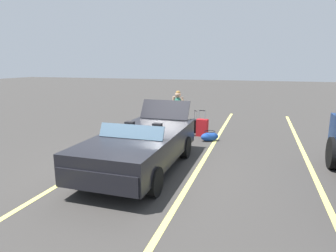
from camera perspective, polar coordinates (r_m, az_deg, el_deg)
The scene contains 10 objects.
ground_plane at distance 7.33m, azimuth -5.34°, elevation -8.53°, with size 80.00×80.00×0.00m, color #383533.
lot_line_near at distance 7.93m, azimuth -14.41°, elevation -7.25°, with size 18.00×0.12×0.01m, color #EAE066.
lot_line_mid at distance 6.95m, azimuth 5.14°, elevation -9.74°, with size 18.00×0.12×0.01m, color #EAE066.
lot_line_far at distance 6.94m, azimuth 27.90°, elevation -11.21°, with size 18.00×0.12×0.01m, color #EAE066.
convertible_car at distance 6.97m, azimuth -6.06°, elevation -4.53°, with size 4.24×1.85×1.49m.
suitcase_large_black at distance 10.14m, azimuth -1.30°, elevation -0.44°, with size 0.35×0.51×0.96m.
suitcase_medium_bright at distance 10.56m, azimuth 6.75°, elevation -0.32°, with size 0.29×0.42×0.96m.
suitcase_small_carryon at distance 11.12m, azimuth 5.17°, elevation 0.05°, with size 0.39×0.37×0.84m.
duffel_bag at distance 9.96m, azimuth 8.20°, elevation -2.04°, with size 0.61×0.70×0.34m.
traveler_person at distance 10.37m, azimuth 1.96°, elevation 3.00°, with size 0.28×0.61×1.65m.
Camera 1 is at (6.30, 2.72, 2.60)m, focal length 30.95 mm.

